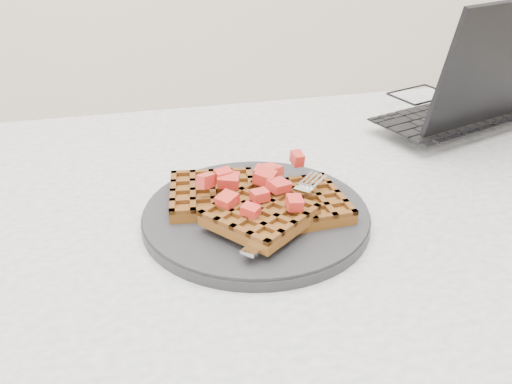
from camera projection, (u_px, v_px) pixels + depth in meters
table at (294, 290)px, 0.74m from camera, size 1.20×0.80×0.75m
plate at (256, 216)px, 0.67m from camera, size 0.27×0.27×0.02m
waffles at (257, 203)px, 0.66m from camera, size 0.21×0.20×0.03m
strawberry_pile at (256, 181)px, 0.65m from camera, size 0.15×0.15×0.02m
fork at (291, 215)px, 0.64m from camera, size 0.14×0.15×0.02m
laptop at (457, 101)px, 0.94m from camera, size 0.37×0.32×0.22m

